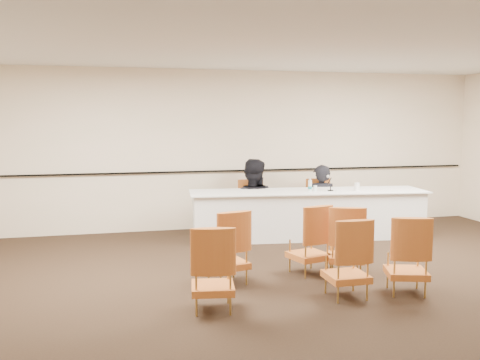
# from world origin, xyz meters

# --- Properties ---
(floor) EXTENTS (10.00, 10.00, 0.00)m
(floor) POSITION_xyz_m (0.00, 0.00, 0.00)
(floor) COLOR black
(floor) RESTS_ON ground
(ceiling) EXTENTS (10.00, 10.00, 0.00)m
(ceiling) POSITION_xyz_m (0.00, 0.00, 3.00)
(ceiling) COLOR silver
(ceiling) RESTS_ON ground
(wall_back) EXTENTS (10.00, 0.04, 3.00)m
(wall_back) POSITION_xyz_m (0.00, 4.00, 1.50)
(wall_back) COLOR beige
(wall_back) RESTS_ON ground
(wall_rail) EXTENTS (9.80, 0.04, 0.03)m
(wall_rail) POSITION_xyz_m (0.00, 3.96, 1.10)
(wall_rail) COLOR black
(wall_rail) RESTS_ON wall_back
(panel_table) EXTENTS (4.22, 1.42, 0.83)m
(panel_table) POSITION_xyz_m (1.06, 2.80, 0.42)
(panel_table) COLOR white
(panel_table) RESTS_ON ground
(panelist_main) EXTENTS (0.71, 0.56, 1.71)m
(panelist_main) POSITION_xyz_m (1.52, 3.34, 0.38)
(panelist_main) COLOR black
(panelist_main) RESTS_ON ground
(panelist_main_chair) EXTENTS (0.55, 0.55, 0.95)m
(panelist_main_chair) POSITION_xyz_m (1.52, 3.34, 0.47)
(panelist_main_chair) COLOR #AF651F
(panelist_main_chair) RESTS_ON ground
(panelist_second) EXTENTS (1.14, 1.04, 1.91)m
(panelist_second) POSITION_xyz_m (0.23, 3.49, 0.40)
(panelist_second) COLOR black
(panelist_second) RESTS_ON ground
(panelist_second_chair) EXTENTS (0.55, 0.55, 0.95)m
(panelist_second_chair) POSITION_xyz_m (0.23, 3.49, 0.47)
(panelist_second_chair) COLOR #AF651F
(panelist_second_chair) RESTS_ON ground
(papers) EXTENTS (0.37, 0.33, 0.00)m
(papers) POSITION_xyz_m (1.40, 2.72, 0.83)
(papers) COLOR silver
(papers) RESTS_ON panel_table
(microphone) EXTENTS (0.12, 0.20, 0.27)m
(microphone) POSITION_xyz_m (1.42, 2.65, 0.97)
(microphone) COLOR black
(microphone) RESTS_ON panel_table
(water_bottle) EXTENTS (0.08, 0.08, 0.23)m
(water_bottle) POSITION_xyz_m (1.06, 2.72, 0.94)
(water_bottle) COLOR #177882
(water_bottle) RESTS_ON panel_table
(drinking_glass) EXTENTS (0.08, 0.08, 0.10)m
(drinking_glass) POSITION_xyz_m (1.16, 2.72, 0.88)
(drinking_glass) COLOR white
(drinking_glass) RESTS_ON panel_table
(coffee_cup) EXTENTS (0.11, 0.11, 0.14)m
(coffee_cup) POSITION_xyz_m (1.88, 2.57, 0.90)
(coffee_cup) COLOR silver
(coffee_cup) RESTS_ON panel_table
(aud_chair_front_left) EXTENTS (0.60, 0.60, 0.95)m
(aud_chair_front_left) POSITION_xyz_m (-0.90, 0.53, 0.47)
(aud_chair_front_left) COLOR #AF651F
(aud_chair_front_left) RESTS_ON ground
(aud_chair_front_mid) EXTENTS (0.61, 0.61, 0.95)m
(aud_chair_front_mid) POSITION_xyz_m (0.25, 0.68, 0.47)
(aud_chair_front_mid) COLOR #AF651F
(aud_chair_front_mid) RESTS_ON ground
(aud_chair_front_right) EXTENTS (0.64, 0.64, 0.95)m
(aud_chair_front_right) POSITION_xyz_m (0.70, 0.48, 0.47)
(aud_chair_front_right) COLOR #AF651F
(aud_chair_front_right) RESTS_ON ground
(aud_chair_back_left) EXTENTS (0.57, 0.57, 0.95)m
(aud_chair_back_left) POSITION_xyz_m (-1.27, -0.38, 0.47)
(aud_chair_back_left) COLOR #AF651F
(aud_chair_back_left) RESTS_ON ground
(aud_chair_back_mid) EXTENTS (0.50, 0.50, 0.95)m
(aud_chair_back_mid) POSITION_xyz_m (0.33, -0.33, 0.47)
(aud_chair_back_mid) COLOR #AF651F
(aud_chair_back_mid) RESTS_ON ground
(aud_chair_back_right) EXTENTS (0.63, 0.63, 0.95)m
(aud_chair_back_right) POSITION_xyz_m (1.10, -0.36, 0.47)
(aud_chair_back_right) COLOR #AF651F
(aud_chair_back_right) RESTS_ON ground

